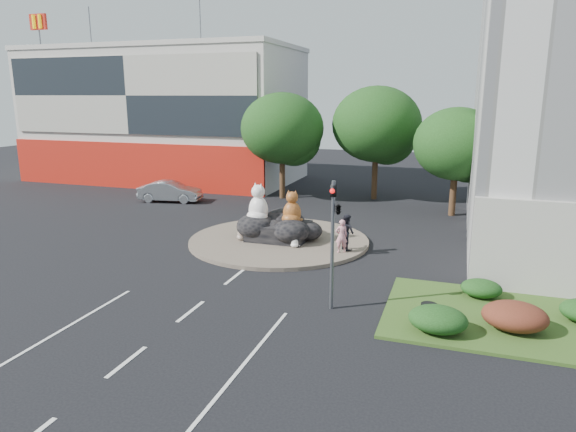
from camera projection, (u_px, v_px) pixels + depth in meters
name	position (u px, v px, depth m)	size (l,w,h in m)	color
ground	(191.00, 312.00, 19.54)	(120.00, 120.00, 0.00)	black
roundabout_island	(279.00, 240.00, 28.74)	(10.00, 10.00, 0.20)	brown
rock_plinth	(279.00, 231.00, 28.61)	(3.20, 2.60, 0.90)	black
shophouse_block	(166.00, 115.00, 49.46)	(25.20, 12.30, 17.40)	beige
grass_verge	(526.00, 321.00, 18.55)	(10.00, 6.00, 0.12)	#31541C
tree_left	(283.00, 132.00, 39.90)	(6.46, 6.46, 8.27)	#382314
tree_mid	(378.00, 128.00, 39.49)	(6.84, 6.84, 8.76)	#382314
tree_right	(458.00, 148.00, 34.15)	(5.70, 5.70, 7.30)	#382314
hedge_near_green	(438.00, 319.00, 17.53)	(2.00, 1.60, 0.90)	#173711
hedge_red	(515.00, 316.00, 17.66)	(2.20, 1.76, 0.99)	#532516
hedge_back_green	(481.00, 288.00, 20.58)	(1.60, 1.28, 0.72)	#173711
traffic_light	(335.00, 218.00, 18.96)	(0.44, 1.24, 5.00)	#595B60
street_lamp	(545.00, 179.00, 21.87)	(2.34, 0.22, 8.06)	#595B60
cat_white	(258.00, 203.00, 28.39)	(1.35, 1.17, 2.25)	white
cat_tabby	(292.00, 207.00, 28.04)	(1.16, 1.00, 1.93)	#B95F26
kitten_calico	(241.00, 232.00, 28.37)	(0.57, 0.49, 0.95)	silver
kitten_white	(295.00, 240.00, 27.02)	(0.47, 0.41, 0.78)	white
pedestrian_pink	(341.00, 236.00, 26.05)	(0.63, 0.41, 1.72)	#D48993
pedestrian_dark	(346.00, 232.00, 26.53)	(0.91, 0.71, 1.88)	black
parked_car	(170.00, 191.00, 39.52)	(1.68, 4.81, 1.59)	#A0A3A8
litter_bin	(429.00, 313.00, 18.23)	(0.57, 0.57, 0.72)	black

